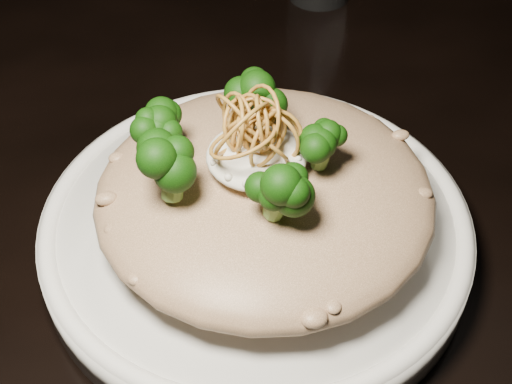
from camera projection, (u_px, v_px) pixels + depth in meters
table at (342, 236)px, 0.63m from camera, size 1.10×0.80×0.75m
plate at (256, 232)px, 0.50m from camera, size 0.30×0.30×0.03m
risotto at (265, 193)px, 0.47m from camera, size 0.23×0.23×0.05m
broccoli at (247, 138)px, 0.44m from camera, size 0.12×0.12×0.04m
cheese at (256, 156)px, 0.45m from camera, size 0.06×0.06×0.02m
shallots at (257, 119)px, 0.43m from camera, size 0.05×0.05×0.03m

